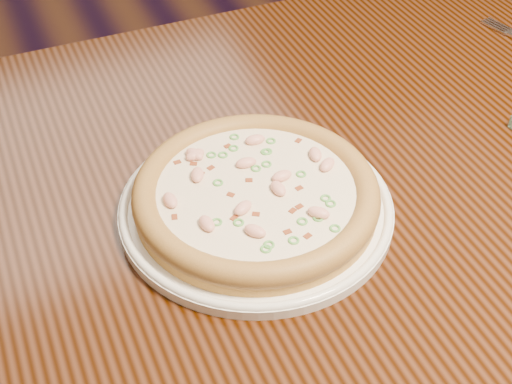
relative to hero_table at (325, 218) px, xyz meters
name	(u,v)px	position (x,y,z in m)	size (l,w,h in m)	color
ground	(343,273)	(0.30, 0.40, -0.65)	(9.00, 9.00, 0.00)	black
hero_table	(325,218)	(0.00, 0.00, 0.00)	(1.20, 0.80, 0.75)	black
plate	(256,206)	(-0.12, -0.05, 0.11)	(0.30, 0.30, 0.02)	white
pizza	(256,194)	(-0.12, -0.05, 0.13)	(0.27, 0.27, 0.03)	#C69247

